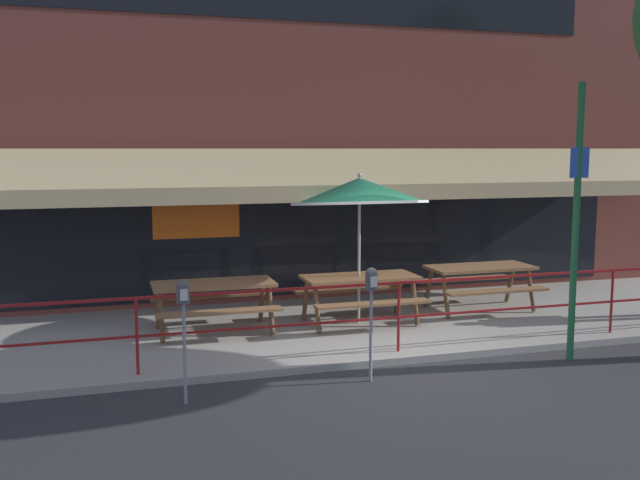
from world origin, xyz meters
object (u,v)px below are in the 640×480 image
object	(u,v)px
street_sign_pole	(576,220)
picnic_table_centre	(360,286)
parking_meter_far	(371,290)
picnic_table_left	(214,293)
parking_meter_near	(183,303)
patio_umbrella_centre	(359,192)
picnic_table_right	(480,275)

from	to	relation	value
street_sign_pole	picnic_table_centre	bearing A→B (deg)	132.41
parking_meter_far	picnic_table_left	bearing A→B (deg)	121.36
picnic_table_centre	parking_meter_near	size ratio (longest dim) A/B	1.27
patio_umbrella_centre	parking_meter_near	size ratio (longest dim) A/B	1.68
picnic_table_left	parking_meter_near	size ratio (longest dim) A/B	1.27
picnic_table_left	parking_meter_far	size ratio (longest dim) A/B	1.27
parking_meter_near	picnic_table_right	bearing A→B (deg)	28.18
picnic_table_right	patio_umbrella_centre	bearing A→B (deg)	-173.73
picnic_table_right	street_sign_pole	xyz separation A→B (m)	(-0.12, -2.67, 1.20)
parking_meter_near	street_sign_pole	xyz separation A→B (m)	(5.17, 0.16, 0.76)
picnic_table_left	picnic_table_centre	xyz separation A→B (m)	(2.28, -0.12, 0.00)
picnic_table_centre	patio_umbrella_centre	size ratio (longest dim) A/B	0.76
picnic_table_centre	picnic_table_right	world-z (taller)	same
parking_meter_far	street_sign_pole	world-z (taller)	street_sign_pole
picnic_table_right	parking_meter_near	bearing A→B (deg)	-151.82
patio_umbrella_centre	parking_meter_near	distance (m)	4.09
picnic_table_centre	parking_meter_near	distance (m)	3.95
parking_meter_near	parking_meter_far	xyz separation A→B (m)	(2.27, 0.12, 0.00)
parking_meter_near	parking_meter_far	distance (m)	2.27
street_sign_pole	parking_meter_near	bearing A→B (deg)	-178.22
picnic_table_centre	patio_umbrella_centre	xyz separation A→B (m)	(-0.00, 0.05, 1.47)
parking_meter_near	street_sign_pole	size ratio (longest dim) A/B	0.38
picnic_table_left	patio_umbrella_centre	distance (m)	2.72
picnic_table_centre	picnic_table_right	distance (m)	2.30
patio_umbrella_centre	street_sign_pole	size ratio (longest dim) A/B	0.64
picnic_table_centre	street_sign_pole	size ratio (longest dim) A/B	0.49
picnic_table_right	parking_meter_far	size ratio (longest dim) A/B	1.27
picnic_table_right	parking_meter_near	size ratio (longest dim) A/B	1.27
patio_umbrella_centre	picnic_table_right	bearing A→B (deg)	6.27
picnic_table_left	street_sign_pole	bearing A→B (deg)	-29.25
parking_meter_far	street_sign_pole	xyz separation A→B (m)	(2.90, 0.05, 0.76)
picnic_table_right	parking_meter_near	distance (m)	6.02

